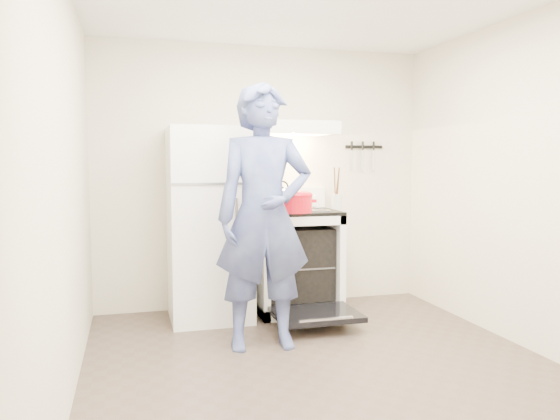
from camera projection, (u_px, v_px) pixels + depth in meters
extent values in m
plane|color=#4B3D35|center=(327.00, 370.00, 3.67)|extent=(3.60, 3.60, 0.00)
cube|color=beige|center=(263.00, 177.00, 5.29)|extent=(3.20, 0.02, 2.50)
cube|color=white|center=(209.00, 224.00, 4.83)|extent=(0.70, 0.70, 1.70)
cube|color=white|center=(295.00, 262.00, 5.11)|extent=(0.76, 0.65, 0.92)
cube|color=black|center=(295.00, 212.00, 5.06)|extent=(0.76, 0.65, 0.03)
cube|color=white|center=(287.00, 198.00, 5.33)|extent=(0.76, 0.07, 0.20)
cube|color=black|center=(316.00, 314.00, 4.56)|extent=(0.70, 0.54, 0.04)
cube|color=slate|center=(295.00, 264.00, 5.11)|extent=(0.60, 0.52, 0.01)
cube|color=white|center=(293.00, 128.00, 5.07)|extent=(0.76, 0.50, 0.12)
cube|color=black|center=(364.00, 147.00, 5.52)|extent=(0.40, 0.02, 0.03)
cylinder|color=olive|center=(293.00, 265.00, 5.01)|extent=(0.31, 0.31, 0.02)
cylinder|color=silver|center=(337.00, 201.00, 4.89)|extent=(0.09, 0.09, 0.13)
imported|color=navy|center=(264.00, 217.00, 4.06)|extent=(0.75, 0.51, 1.98)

